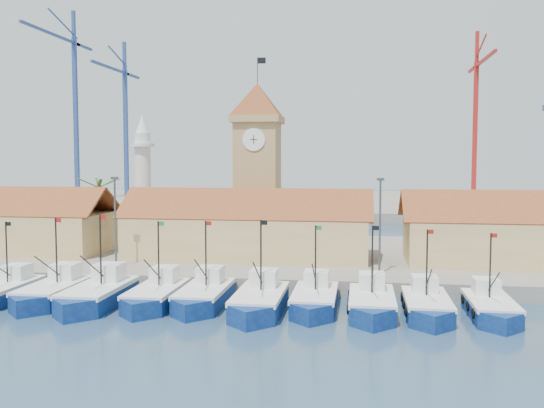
# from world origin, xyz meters

# --- Properties ---
(ground) EXTENTS (400.00, 400.00, 0.00)m
(ground) POSITION_xyz_m (0.00, 0.00, 0.00)
(ground) COLOR navy
(ground) RESTS_ON ground
(quay) EXTENTS (140.00, 32.00, 1.50)m
(quay) POSITION_xyz_m (0.00, 24.00, 0.75)
(quay) COLOR gray
(quay) RESTS_ON ground
(terminal) EXTENTS (240.00, 80.00, 2.00)m
(terminal) POSITION_xyz_m (0.00, 110.00, 1.00)
(terminal) COLOR gray
(terminal) RESTS_ON ground
(boat_0) EXTENTS (3.49, 9.57, 7.24)m
(boat_0) POSITION_xyz_m (-18.35, 2.43, 0.75)
(boat_0) COLOR navy
(boat_0) RESTS_ON ground
(boat_1) EXTENTS (3.68, 10.09, 7.64)m
(boat_1) POSITION_xyz_m (-13.82, 2.57, 0.79)
(boat_1) COLOR navy
(boat_1) RESTS_ON ground
(boat_2) EXTENTS (3.89, 10.67, 8.07)m
(boat_2) POSITION_xyz_m (-9.53, 1.98, 0.83)
(boat_2) COLOR navy
(boat_2) RESTS_ON ground
(boat_3) EXTENTS (3.59, 9.84, 7.45)m
(boat_3) POSITION_xyz_m (-4.70, 2.82, 0.77)
(boat_3) COLOR navy
(boat_3) RESTS_ON ground
(boat_4) EXTENTS (3.62, 9.90, 7.49)m
(boat_4) POSITION_xyz_m (-0.70, 3.25, 0.77)
(boat_4) COLOR navy
(boat_4) RESTS_ON ground
(boat_5) EXTENTS (3.76, 10.31, 7.80)m
(boat_5) POSITION_xyz_m (4.25, 1.82, 0.81)
(boat_5) COLOR navy
(boat_5) RESTS_ON ground
(boat_6) EXTENTS (3.50, 9.59, 7.26)m
(boat_6) POSITION_xyz_m (8.57, 3.24, 0.75)
(boat_6) COLOR navy
(boat_6) RESTS_ON ground
(boat_7) EXTENTS (3.57, 9.79, 7.40)m
(boat_7) POSITION_xyz_m (13.16, 2.57, 0.77)
(boat_7) COLOR navy
(boat_7) RESTS_ON ground
(boat_8) EXTENTS (3.45, 9.46, 7.16)m
(boat_8) POSITION_xyz_m (17.42, 2.56, 0.74)
(boat_8) COLOR navy
(boat_8) RESTS_ON ground
(boat_9) EXTENTS (3.34, 9.14, 6.92)m
(boat_9) POSITION_xyz_m (22.25, 2.74, 0.72)
(boat_9) COLOR navy
(boat_9) RESTS_ON ground
(hall_center) EXTENTS (27.04, 10.13, 7.61)m
(hall_center) POSITION_xyz_m (0.00, 20.00, 3.99)
(hall_center) COLOR #D9BE77
(hall_center) RESTS_ON quay
(clock_tower) EXTENTS (5.80, 5.80, 22.70)m
(clock_tower) POSITION_xyz_m (0.00, 26.00, 11.96)
(clock_tower) COLOR tan
(clock_tower) RESTS_ON quay
(minaret) EXTENTS (3.00, 3.00, 16.30)m
(minaret) POSITION_xyz_m (-15.00, 28.00, 9.73)
(minaret) COLOR silver
(minaret) RESTS_ON quay
(palm_tree) EXTENTS (5.60, 5.03, 8.39)m
(palm_tree) POSITION_xyz_m (-20.00, 26.00, 6.25)
(palm_tree) COLOR brown
(palm_tree) RESTS_ON quay
(lamp_posts) EXTENTS (80.70, 0.25, 9.03)m
(lamp_posts) POSITION_xyz_m (0.50, 12.00, 6.48)
(lamp_posts) COLOR #3F3F44
(lamp_posts) RESTS_ON quay
(crane_blue_far) EXTENTS (1.00, 34.61, 47.64)m
(crane_blue_far) POSITION_xyz_m (-60.25, 100.47, 28.58)
(crane_blue_far) COLOR navy
(crane_blue_far) RESTS_ON terminal
(crane_blue_near) EXTENTS (1.00, 29.83, 40.69)m
(crane_blue_near) POSITION_xyz_m (-49.31, 106.96, 24.35)
(crane_blue_near) COLOR navy
(crane_blue_near) RESTS_ON terminal
(crane_red_right) EXTENTS (1.00, 30.72, 40.16)m
(crane_red_right) POSITION_xyz_m (38.88, 103.82, 24.14)
(crane_red_right) COLOR #AA1D1A
(crane_red_right) RESTS_ON terminal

